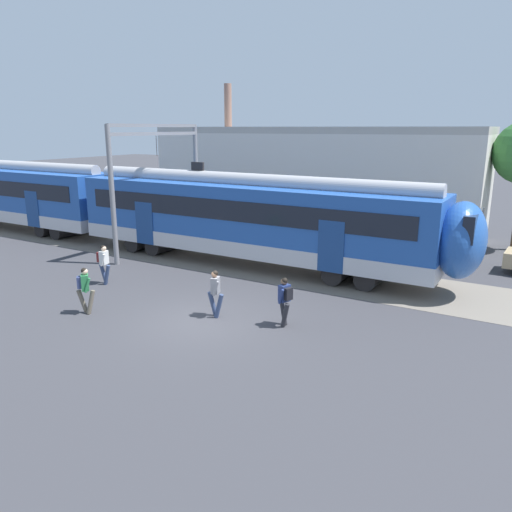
% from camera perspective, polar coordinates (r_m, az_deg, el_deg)
% --- Properties ---
extents(ground_plane, '(160.00, 160.00, 0.00)m').
position_cam_1_polar(ground_plane, '(17.19, -6.07, -7.30)').
color(ground_plane, '#38383D').
extents(track_bed, '(80.00, 4.40, 0.01)m').
position_cam_1_polar(track_bed, '(31.05, -18.75, 1.90)').
color(track_bed, slate).
rests_on(track_bed, ground).
extents(commuter_train, '(38.05, 3.07, 4.73)m').
position_cam_1_polar(commuter_train, '(28.83, -15.86, 5.75)').
color(commuter_train, silver).
rests_on(commuter_train, ground).
extents(pedestrian_white, '(0.69, 0.54, 1.67)m').
position_cam_1_polar(pedestrian_white, '(21.59, -17.02, -0.55)').
color(pedestrian_white, navy).
rests_on(pedestrian_white, ground).
extents(pedestrian_green, '(0.67, 0.51, 1.67)m').
position_cam_1_polar(pedestrian_green, '(18.36, -19.00, -3.32)').
color(pedestrian_green, '#6B6051').
rests_on(pedestrian_green, ground).
extents(pedestrian_grey, '(0.70, 0.53, 1.67)m').
position_cam_1_polar(pedestrian_grey, '(17.13, -4.66, -3.91)').
color(pedestrian_grey, navy).
rests_on(pedestrian_grey, ground).
extents(pedestrian_navy, '(0.59, 0.63, 1.67)m').
position_cam_1_polar(pedestrian_navy, '(16.29, 3.32, -4.77)').
color(pedestrian_navy, '#28282D').
rests_on(pedestrian_navy, ground).
extents(catenary_gantry, '(0.24, 6.64, 6.53)m').
position_cam_1_polar(catenary_gantry, '(26.36, -11.18, 9.77)').
color(catenary_gantry, gray).
rests_on(catenary_gantry, ground).
extents(background_building, '(20.73, 5.00, 9.20)m').
position_cam_1_polar(background_building, '(32.24, 6.22, 8.79)').
color(background_building, beige).
rests_on(background_building, ground).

